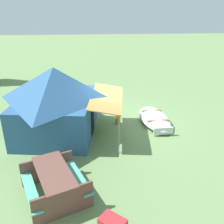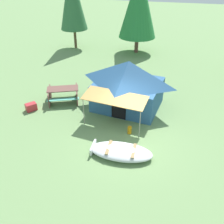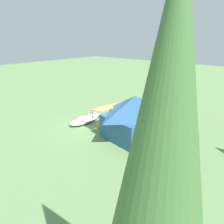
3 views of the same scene
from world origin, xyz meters
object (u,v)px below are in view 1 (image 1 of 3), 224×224
(beached_rowboat, at_px, (155,118))
(canvas_cabin_tent, at_px, (56,100))
(picnic_table, at_px, (55,181))
(fuel_can, at_px, (118,119))

(beached_rowboat, bearing_deg, canvas_cabin_tent, 97.23)
(picnic_table, height_order, fuel_can, picnic_table)
(beached_rowboat, relative_size, canvas_cabin_tent, 0.60)
(beached_rowboat, distance_m, canvas_cabin_tent, 4.22)
(canvas_cabin_tent, bearing_deg, fuel_can, -76.57)
(canvas_cabin_tent, xyz_separation_m, picnic_table, (-3.66, -0.30, -0.87))
(picnic_table, bearing_deg, beached_rowboat, -41.80)
(picnic_table, bearing_deg, fuel_can, -26.80)
(canvas_cabin_tent, bearing_deg, beached_rowboat, -82.77)
(fuel_can, bearing_deg, canvas_cabin_tent, 103.43)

